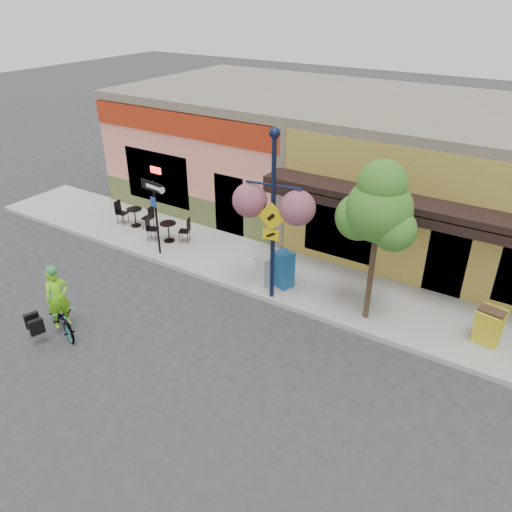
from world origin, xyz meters
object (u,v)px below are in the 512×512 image
Objects in this scene: bicycle at (61,317)px; cyclist_rider at (60,306)px; building at (358,160)px; newspaper_box_blue at (284,269)px; newspaper_box_grey at (264,271)px; street_tree at (375,244)px; lamp_post at (273,219)px; one_way_sign at (157,218)px.

cyclist_rider is at bearing -70.64° from bicycle.
building reaches higher than bicycle.
building is at bearing 111.99° from newspaper_box_blue.
building is 6.59m from newspaper_box_grey.
cyclist_rider is 1.48× the size of newspaper_box_blue.
lamp_post is at bearing -169.75° from street_tree.
cyclist_rider is 8.07m from street_tree.
one_way_sign is at bearing 167.77° from lamp_post.
cyclist_rider is (-3.40, -11.00, -1.43)m from building.
one_way_sign is at bearing -156.30° from newspaper_box_blue.
building is 7.24× the size of one_way_sign.
newspaper_box_grey is 0.20× the size of street_tree.
newspaper_box_grey is (-0.54, -0.21, -0.11)m from newspaper_box_blue.
lamp_post is 4.37× the size of newspaper_box_blue.
street_tree reaches higher than one_way_sign.
building reaches higher than one_way_sign.
street_tree is at bearing -34.75° from cyclist_rider.
newspaper_box_grey is 3.63m from street_tree.
newspaper_box_blue is 3.11m from street_tree.
one_way_sign is at bearing -178.17° from street_tree.
lamp_post is 1.98m from newspaper_box_blue.
one_way_sign is 7.17m from street_tree.
building is 16.45× the size of newspaper_box_blue.
newspaper_box_blue is at bearing -86.45° from building.
newspaper_box_grey is at bearing -140.32° from newspaper_box_blue.
building reaches higher than newspaper_box_grey.
street_tree reaches higher than newspaper_box_blue.
newspaper_box_blue is (3.84, 4.83, 0.26)m from bicycle.
street_tree is at bearing 1.24° from lamp_post.
lamp_post is 2.10m from newspaper_box_grey.
bicycle is 0.38m from cyclist_rider.
cyclist_rider is at bearing -107.19° from building.
newspaper_box_blue is at bearing 80.46° from lamp_post.
building is at bearing 65.05° from one_way_sign.
building is 7.04m from street_tree.
bicycle is 6.05m from lamp_post.
cyclist_rider is at bearing -141.19° from lamp_post.
newspaper_box_blue is at bearing 12.12° from one_way_sign.
lamp_post is at bearing -23.20° from bicycle.
cyclist_rider is 0.37× the size of street_tree.
street_tree is at bearing 8.69° from one_way_sign.
street_tree is at bearing -64.57° from building.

